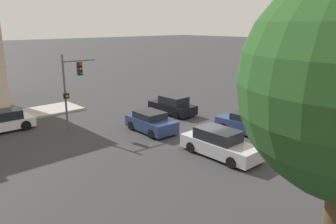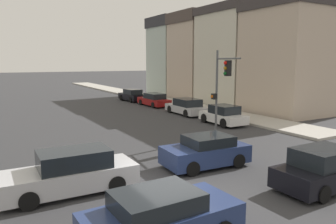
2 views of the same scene
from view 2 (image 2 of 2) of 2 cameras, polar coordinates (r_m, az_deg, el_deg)
The scene contains 12 objects.
ground_plane at distance 11.95m, azimuth 0.84°, elevation -14.46°, with size 300.00×300.00×0.00m, color #333335.
sidewalk_strip at distance 46.33m, azimuth -5.49°, elevation 2.98°, with size 3.45×60.00×0.17m.
rowhouse_backdrop at distance 38.94m, azimuth 9.70°, elevation 9.46°, with size 8.20×26.25×10.74m.
traffic_signal at distance 19.85m, azimuth 9.25°, elevation 5.20°, with size 0.48×2.50×5.39m.
crossing_car_0 at distance 15.03m, azimuth 6.59°, elevation -6.86°, with size 3.95×2.10×1.42m.
crossing_car_1 at distance 12.52m, azimuth -16.55°, elevation -10.15°, with size 4.78×1.94×1.57m.
crossing_car_2 at distance 8.93m, azimuth -1.20°, elevation -18.00°, with size 4.20×2.04×1.43m.
crossing_car_3 at distance 13.77m, azimuth 25.64°, elevation -8.98°, with size 4.26×1.91×1.55m.
parked_car_0 at distance 25.14m, azimuth 9.60°, elevation -0.57°, with size 1.98×3.97×1.47m.
parked_car_1 at distance 29.58m, azimuth 3.27°, elevation 0.90°, with size 2.11×4.74×1.43m.
parked_car_2 at distance 35.13m, azimuth -2.46°, elevation 2.10°, with size 1.91×4.66×1.38m.
parked_car_3 at distance 39.76m, azimuth -6.25°, elevation 2.89°, with size 1.92×4.53×1.44m.
Camera 2 is at (-5.60, -9.45, 4.71)m, focal length 35.00 mm.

